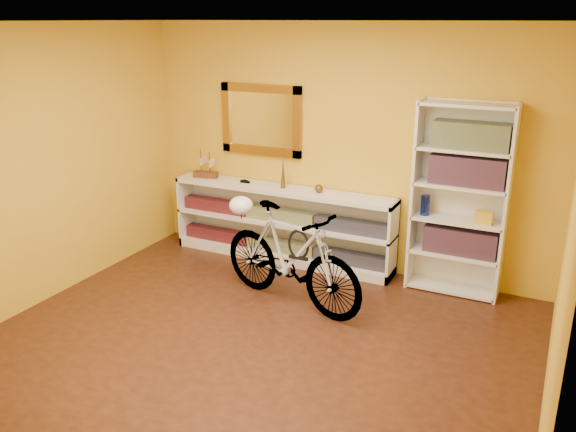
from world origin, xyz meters
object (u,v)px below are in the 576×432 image
at_px(bookcase, 459,201).
at_px(helmet, 241,205).
at_px(bicycle, 290,257).
at_px(console_unit, 282,224).

distance_m(bookcase, helmet, 2.12).
bearing_deg(bookcase, helmet, -157.14).
relative_size(bookcase, bicycle, 1.14).
height_order(console_unit, bookcase, bookcase).
xyz_separation_m(bicycle, helmet, (-0.62, 0.16, 0.37)).
bearing_deg(helmet, bicycle, -14.43).
relative_size(console_unit, helmet, 10.73).
relative_size(console_unit, bookcase, 1.37).
distance_m(console_unit, bookcase, 1.98).
bearing_deg(helmet, console_unit, 86.62).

